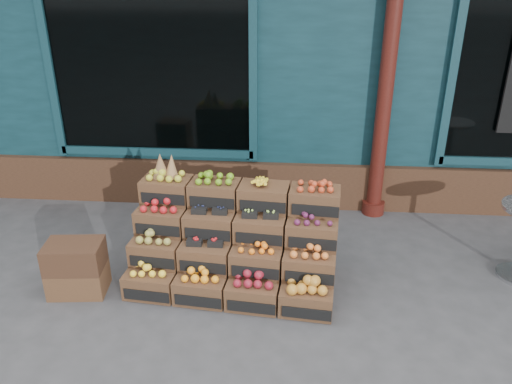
{
  "coord_description": "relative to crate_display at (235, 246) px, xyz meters",
  "views": [
    {
      "loc": [
        0.17,
        -3.8,
        2.9
      ],
      "look_at": [
        -0.2,
        0.7,
        0.85
      ],
      "focal_mm": 35.0,
      "sensor_mm": 36.0,
      "label": 1
    }
  ],
  "objects": [
    {
      "name": "crate_display",
      "position": [
        0.0,
        0.0,
        0.0
      ],
      "size": [
        2.05,
        1.14,
        1.24
      ],
      "rotation": [
        0.0,
        0.0,
        -0.1
      ],
      "color": "#4E321E",
      "rests_on": "ground"
    },
    {
      "name": "spare_crates",
      "position": [
        -1.49,
        -0.34,
        -0.12
      ],
      "size": [
        0.56,
        0.42,
        0.53
      ],
      "rotation": [
        0.0,
        0.0,
        0.11
      ],
      "color": "#4E321E",
      "rests_on": "ground"
    },
    {
      "name": "shopkeeper",
      "position": [
        -1.41,
        2.54,
        0.52
      ],
      "size": [
        0.78,
        0.67,
        1.8
      ],
      "primitive_type": "imported",
      "rotation": [
        0.0,
        0.0,
        2.71
      ],
      "color": "#1C6536",
      "rests_on": "ground"
    },
    {
      "name": "ground",
      "position": [
        0.39,
        -0.44,
        -0.38
      ],
      "size": [
        60.0,
        60.0,
        0.0
      ],
      "primitive_type": "plane",
      "color": "#3A3A3D",
      "rests_on": "ground"
    }
  ]
}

